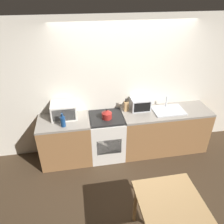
{
  "coord_description": "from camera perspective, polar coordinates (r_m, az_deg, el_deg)",
  "views": [
    {
      "loc": [
        -0.88,
        -2.7,
        3.04
      ],
      "look_at": [
        -0.3,
        0.55,
        1.05
      ],
      "focal_mm": 35.0,
      "sensor_mm": 36.0,
      "label": 1
    }
  ],
  "objects": [
    {
      "name": "ground_plane",
      "position": [
        4.16,
        5.67,
        -16.09
      ],
      "size": [
        16.0,
        16.0,
        0.0
      ],
      "primitive_type": "plane",
      "color": "#3D2D1E"
    },
    {
      "name": "wall_back",
      "position": [
        4.17,
        3.06,
        6.39
      ],
      "size": [
        10.0,
        0.06,
        2.6
      ],
      "color": "silver",
      "rests_on": "ground_plane"
    },
    {
      "name": "counter_left_run",
      "position": [
        4.24,
        -11.98,
        -7.34
      ],
      "size": [
        0.93,
        0.62,
        0.9
      ],
      "color": "olive",
      "rests_on": "ground_plane"
    },
    {
      "name": "counter_right_run",
      "position": [
        4.55,
        13.38,
        -4.61
      ],
      "size": [
        1.71,
        0.62,
        0.9
      ],
      "color": "olive",
      "rests_on": "ground_plane"
    },
    {
      "name": "stove_range",
      "position": [
        4.26,
        -1.42,
        -6.39
      ],
      "size": [
        0.63,
        0.62,
        0.9
      ],
      "color": "silver",
      "rests_on": "ground_plane"
    },
    {
      "name": "kettle",
      "position": [
        3.92,
        -1.36,
        -0.61
      ],
      "size": [
        0.18,
        0.18,
        0.19
      ],
      "color": "maroon",
      "rests_on": "stove_range"
    },
    {
      "name": "microwave",
      "position": [
        4.01,
        -12.45,
        0.38
      ],
      "size": [
        0.45,
        0.34,
        0.28
      ],
      "color": "silver",
      "rests_on": "counter_left_run"
    },
    {
      "name": "bottle",
      "position": [
        3.79,
        -12.71,
        -2.4
      ],
      "size": [
        0.08,
        0.08,
        0.25
      ],
      "color": "navy",
      "rests_on": "counter_left_run"
    },
    {
      "name": "knife_block",
      "position": [
        4.16,
        3.74,
        1.56
      ],
      "size": [
        0.08,
        0.08,
        0.26
      ],
      "color": "tan",
      "rests_on": "counter_right_run"
    },
    {
      "name": "toaster_oven",
      "position": [
        4.21,
        7.38,
        2.08
      ],
      "size": [
        0.36,
        0.27,
        0.24
      ],
      "color": "silver",
      "rests_on": "counter_right_run"
    },
    {
      "name": "sink_basin",
      "position": [
        4.32,
        14.51,
        0.5
      ],
      "size": [
        0.59,
        0.42,
        0.24
      ],
      "color": "silver",
      "rests_on": "counter_right_run"
    },
    {
      "name": "dining_table",
      "position": [
        3.0,
        14.84,
        -22.88
      ],
      "size": [
        0.78,
        0.77,
        0.77
      ],
      "color": "tan",
      "rests_on": "ground_plane"
    }
  ]
}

